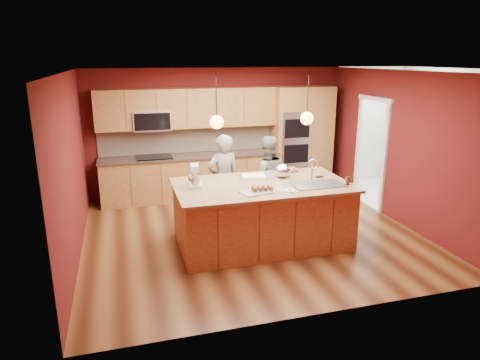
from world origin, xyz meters
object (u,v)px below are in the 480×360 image
object	(u,v)px
island	(263,213)
mixing_bowl	(283,171)
stand_mixer	(195,178)
person_right	(267,178)
person_left	(223,180)

from	to	relation	value
island	mixing_bowl	xyz separation A→B (m)	(0.43, 0.29, 0.60)
mixing_bowl	stand_mixer	bearing A→B (deg)	-173.82
person_right	mixing_bowl	world-z (taller)	person_right
person_left	stand_mixer	world-z (taller)	person_left
stand_mixer	mixing_bowl	world-z (taller)	stand_mixer
island	person_left	xyz separation A→B (m)	(-0.40, 1.02, 0.30)
person_left	person_right	distance (m)	0.81
island	mixing_bowl	world-z (taller)	island
island	person_left	distance (m)	1.13
island	stand_mixer	world-z (taller)	island
stand_mixer	person_right	bearing A→B (deg)	39.22
person_left	person_right	size ratio (longest dim) A/B	1.04
person_left	stand_mixer	bearing A→B (deg)	42.32
person_right	mixing_bowl	size ratio (longest dim) A/B	5.70
person_left	stand_mixer	size ratio (longest dim) A/B	4.66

